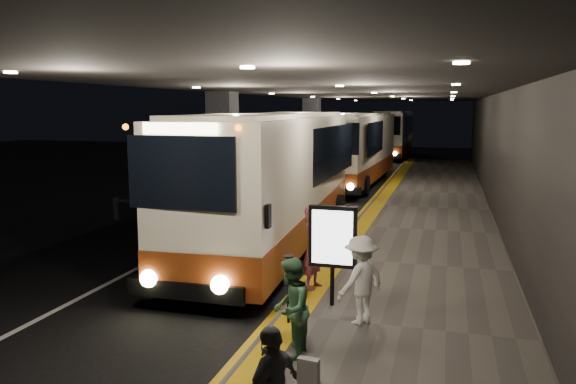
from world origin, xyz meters
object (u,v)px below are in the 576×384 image
Objects in this scene: passenger_waiting_green at (291,308)px; bag_polka at (308,371)px; coach_third at (393,136)px; passenger_waiting_white at (361,280)px; coach_main at (276,185)px; stanchion_post at (289,290)px; info_sign at (333,239)px; coach_second at (356,152)px; passenger_boarding at (314,247)px.

passenger_waiting_green is 1.05m from bag_polka.
coach_third is 7.22× the size of passenger_waiting_white.
coach_main reaches higher than coach_third.
coach_third reaches higher than stanchion_post.
info_sign is at bearing -86.46° from coach_third.
passenger_waiting_green is at bearing -93.46° from info_sign.
coach_main is 7.53× the size of passenger_waiting_white.
coach_third is (0.28, 30.92, -0.05)m from coach_main.
bag_polka is 0.30× the size of stanchion_post.
passenger_waiting_green reaches higher than stanchion_post.
bag_polka is at bearing -80.57° from coach_second.
coach_third is at bearing -178.61° from passenger_waiting_green.
bag_polka is (-0.35, -2.38, -0.60)m from passenger_waiting_white.
coach_second is at bearing 95.74° from stanchion_post.
passenger_waiting_green is (2.32, -20.45, -0.78)m from coach_second.
coach_third is 6.47× the size of passenger_boarding.
passenger_waiting_green is at bearing -86.92° from coach_third.
coach_third is 34.76m from passenger_boarding.
passenger_waiting_green reaches higher than bag_polka.
coach_second is 19.09m from passenger_waiting_white.
passenger_waiting_green is 0.79× the size of info_sign.
passenger_waiting_white is (3.23, -5.45, -0.82)m from coach_main.
passenger_waiting_green is at bearing -81.57° from coach_second.
passenger_waiting_green is 0.98× the size of passenger_waiting_white.
passenger_waiting_white is at bearing -132.01° from passenger_boarding.
passenger_boarding reaches higher than bag_polka.
coach_second is 21.41m from bag_polka.
coach_main is at bearing -162.99° from passenger_waiting_green.
passenger_waiting_white is 4.34× the size of bag_polka.
passenger_boarding is at bearing 102.34° from bag_polka.
stanchion_post is at bearing -87.42° from coach_third.
info_sign is at bearing 63.63° from stanchion_post.
coach_main is at bearing 109.19° from stanchion_post.
coach_second reaches higher than bag_polka.
passenger_waiting_white is 1.12m from info_sign.
coach_main is 13.36m from coach_second.
bag_polka is at bearing -72.65° from coach_main.
passenger_waiting_green is at bearing -74.00° from coach_main.
coach_main reaches higher than stanchion_post.
bag_polka is (0.88, -4.04, -0.69)m from passenger_boarding.
stanchion_post is at bearing -167.81° from passenger_boarding.
passenger_waiting_green is at bearing -161.25° from passenger_boarding.
coach_main reaches higher than passenger_waiting_green.
coach_second reaches higher than info_sign.
info_sign is at bearing -64.22° from coach_main.
passenger_boarding is (2.00, -3.79, -0.73)m from coach_main.
info_sign is (-0.31, 3.12, 1.12)m from bag_polka.
passenger_boarding is at bearing -87.31° from coach_third.
info_sign is (0.15, 2.38, 0.54)m from passenger_waiting_green.
coach_third is 9.35× the size of stanchion_post.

